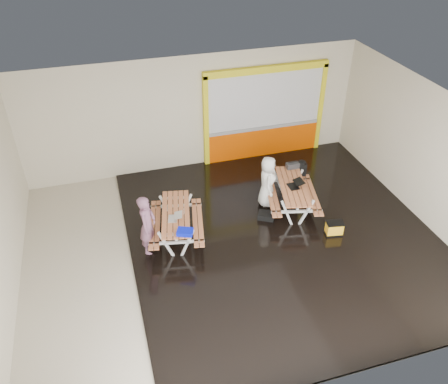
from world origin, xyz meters
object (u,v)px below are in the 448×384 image
object	(u,v)px
person_right	(267,181)
dark_case	(266,216)
toolbox	(292,165)
picnic_table_left	(176,219)
laptop_right	(295,185)
person_left	(148,225)
laptop_left	(175,217)
fluke_bag	(334,228)
blue_pouch	(185,232)
picnic_table_right	(292,191)
backpack	(301,168)

from	to	relation	value
person_right	dark_case	world-z (taller)	person_right
toolbox	dark_case	xyz separation A→B (m)	(-1.15, -1.07, -0.73)
picnic_table_left	laptop_right	distance (m)	3.27
person_left	laptop_left	size ratio (longest dim) A/B	3.88
person_right	fluke_bag	bearing A→B (deg)	-128.61
blue_pouch	dark_case	bearing A→B (deg)	20.40
picnic_table_right	blue_pouch	distance (m)	3.37
blue_pouch	backpack	world-z (taller)	backpack
dark_case	laptop_right	bearing A→B (deg)	12.97
fluke_bag	person_right	bearing A→B (deg)	125.32
picnic_table_left	person_left	size ratio (longest dim) A/B	1.36
blue_pouch	person_left	bearing A→B (deg)	146.98
blue_pouch	person_right	bearing A→B (deg)	29.52
picnic_table_left	blue_pouch	xyz separation A→B (m)	(0.05, -0.83, 0.23)
fluke_bag	person_left	bearing A→B (deg)	170.90
picnic_table_right	backpack	world-z (taller)	backpack
laptop_left	picnic_table_right	bearing A→B (deg)	9.17
picnic_table_right	toolbox	world-z (taller)	toolbox
toolbox	backpack	size ratio (longest dim) A/B	0.76
laptop_right	dark_case	world-z (taller)	laptop_right
picnic_table_left	laptop_left	size ratio (longest dim) A/B	5.28
toolbox	fluke_bag	size ratio (longest dim) A/B	0.77
person_left	toolbox	bearing A→B (deg)	-45.50
person_right	laptop_left	size ratio (longest dim) A/B	3.58
dark_case	blue_pouch	bearing A→B (deg)	-159.60
blue_pouch	dark_case	world-z (taller)	blue_pouch
toolbox	person_left	bearing A→B (deg)	-161.44
picnic_table_right	backpack	bearing A→B (deg)	52.96
picnic_table_right	laptop_right	xyz separation A→B (m)	(0.03, -0.07, 0.23)
dark_case	fluke_bag	distance (m)	1.78
picnic_table_left	laptop_left	bearing A→B (deg)	-106.12
person_right	dark_case	size ratio (longest dim) A/B	3.44
backpack	fluke_bag	world-z (taller)	backpack
person_left	backpack	distance (m)	4.79
person_right	laptop_right	distance (m)	0.74
laptop_right	dark_case	size ratio (longest dim) A/B	0.95
blue_pouch	laptop_left	bearing A→B (deg)	100.94
person_left	toolbox	size ratio (longest dim) A/B	4.37
dark_case	picnic_table_right	bearing A→B (deg)	17.81
picnic_table_right	person_right	distance (m)	0.71
laptop_left	dark_case	xyz separation A→B (m)	(2.47, 0.27, -0.68)
toolbox	dark_case	size ratio (longest dim) A/B	0.86
blue_pouch	fluke_bag	size ratio (longest dim) A/B	0.77
person_left	laptop_left	bearing A→B (deg)	-55.64
person_right	picnic_table_right	bearing A→B (deg)	-101.88
person_right	laptop_right	size ratio (longest dim) A/B	3.62
person_right	backpack	world-z (taller)	person_right
picnic_table_left	fluke_bag	xyz separation A→B (m)	(3.80, -1.05, -0.36)
laptop_left	dark_case	bearing A→B (deg)	6.20
picnic_table_right	person_right	size ratio (longest dim) A/B	1.52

